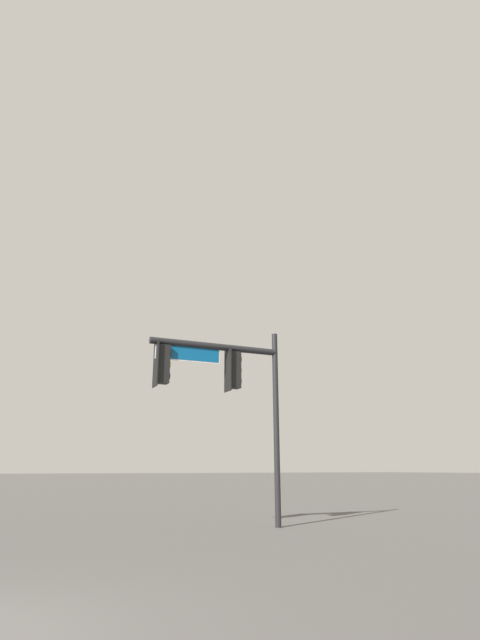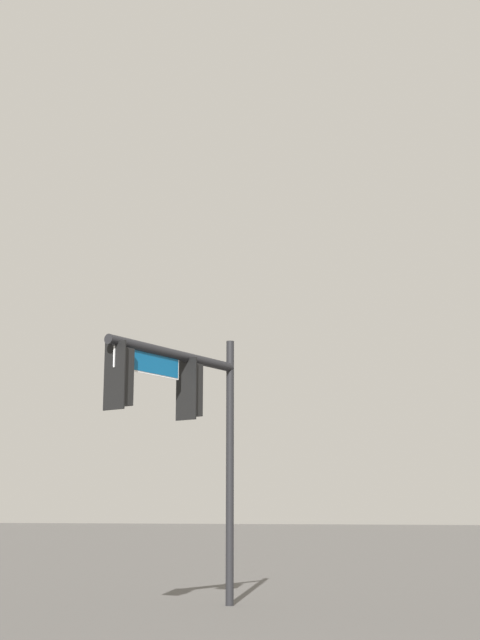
% 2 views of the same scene
% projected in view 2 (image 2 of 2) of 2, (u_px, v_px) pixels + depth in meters
% --- Properties ---
extents(signal_pole_near, '(4.08, 0.71, 5.72)m').
position_uv_depth(signal_pole_near, '(180.00, 398.00, 18.36)').
color(signal_pole_near, black).
rests_on(signal_pole_near, ground_plane).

